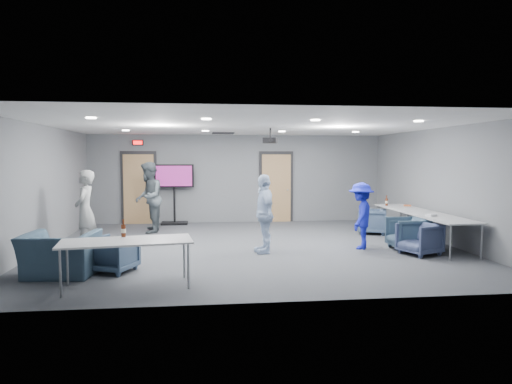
{
  "coord_description": "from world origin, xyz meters",
  "views": [
    {
      "loc": [
        -1.07,
        -10.09,
        1.99
      ],
      "look_at": [
        0.15,
        0.42,
        1.2
      ],
      "focal_mm": 32.0,
      "sensor_mm": 36.0,
      "label": 1
    }
  ],
  "objects": [
    {
      "name": "chair_right_c",
      "position": [
        3.35,
        -1.26,
        0.33
      ],
      "size": [
        0.92,
        0.91,
        0.65
      ],
      "primitive_type": "imported",
      "rotation": [
        0.0,
        0.0,
        -1.2
      ],
      "color": "#3B4667",
      "rests_on": "floor"
    },
    {
      "name": "door_left",
      "position": [
        -3.0,
        3.95,
        1.07
      ],
      "size": [
        1.06,
        0.17,
        2.24
      ],
      "color": "black",
      "rests_on": "wall_back"
    },
    {
      "name": "snack_box",
      "position": [
        4.24,
        1.24,
        0.75
      ],
      "size": [
        0.21,
        0.17,
        0.04
      ],
      "primitive_type": "cube",
      "rotation": [
        0.0,
        0.0,
        -0.33
      ],
      "color": "#B7562D",
      "rests_on": "table_right_a"
    },
    {
      "name": "door_right",
      "position": [
        1.2,
        3.95,
        1.07
      ],
      "size": [
        1.06,
        0.17,
        2.24
      ],
      "color": "black",
      "rests_on": "wall_back"
    },
    {
      "name": "chair_right_a",
      "position": [
        3.34,
        1.38,
        0.33
      ],
      "size": [
        0.93,
        0.92,
        0.65
      ],
      "primitive_type": "imported",
      "rotation": [
        0.0,
        0.0,
        -1.96
      ],
      "color": "#3A4B64",
      "rests_on": "floor"
    },
    {
      "name": "hvac_diffuser",
      "position": [
        -0.5,
        2.8,
        2.69
      ],
      "size": [
        0.6,
        0.6,
        0.03
      ],
      "primitive_type": "cube",
      "color": "black",
      "rests_on": "ceiling"
    },
    {
      "name": "wrapper",
      "position": [
        3.85,
        -0.79,
        0.75
      ],
      "size": [
        0.25,
        0.22,
        0.05
      ],
      "primitive_type": "cube",
      "rotation": [
        0.0,
        0.0,
        0.43
      ],
      "color": "silver",
      "rests_on": "table_right_b"
    },
    {
      "name": "wall_left",
      "position": [
        -4.5,
        0.0,
        1.35
      ],
      "size": [
        0.02,
        8.0,
        2.7
      ],
      "primitive_type": "cube",
      "color": "slate",
      "rests_on": "floor"
    },
    {
      "name": "person_b",
      "position": [
        -2.52,
        2.24,
        0.94
      ],
      "size": [
        0.73,
        0.93,
        1.89
      ],
      "primitive_type": "imported",
      "rotation": [
        0.0,
        0.0,
        -1.55
      ],
      "color": "#4C565B",
      "rests_on": "floor"
    },
    {
      "name": "bottle_right",
      "position": [
        3.76,
        1.45,
        0.83
      ],
      "size": [
        0.07,
        0.07,
        0.28
      ],
      "color": "#52200E",
      "rests_on": "table_right_a"
    },
    {
      "name": "tv_stand",
      "position": [
        -1.93,
        3.75,
        1.02
      ],
      "size": [
        1.18,
        0.56,
        1.8
      ],
      "color": "black",
      "rests_on": "floor"
    },
    {
      "name": "chair_right_b",
      "position": [
        3.35,
        -0.71,
        0.35
      ],
      "size": [
        0.77,
        0.75,
        0.7
      ],
      "primitive_type": "imported",
      "rotation": [
        0.0,
        0.0,
        -1.58
      ],
      "color": "#34485A",
      "rests_on": "floor"
    },
    {
      "name": "wall_right",
      "position": [
        4.5,
        0.0,
        1.35
      ],
      "size": [
        0.02,
        8.0,
        2.7
      ],
      "primitive_type": "cube",
      "color": "slate",
      "rests_on": "floor"
    },
    {
      "name": "chair_front_b",
      "position": [
        -3.47,
        -2.2,
        0.37
      ],
      "size": [
        1.22,
        1.1,
        0.74
      ],
      "primitive_type": "imported",
      "rotation": [
        0.0,
        0.0,
        3.04
      ],
      "color": "#374D5F",
      "rests_on": "floor"
    },
    {
      "name": "table_right_b",
      "position": [
        4.0,
        -0.98,
        0.69
      ],
      "size": [
        0.8,
        1.93,
        0.73
      ],
      "rotation": [
        0.0,
        0.0,
        1.57
      ],
      "color": "#B2B5B7",
      "rests_on": "floor"
    },
    {
      "name": "wall_back",
      "position": [
        0.0,
        4.0,
        1.35
      ],
      "size": [
        9.0,
        0.02,
        2.7
      ],
      "primitive_type": "cube",
      "color": "slate",
      "rests_on": "floor"
    },
    {
      "name": "downlights",
      "position": [
        0.0,
        0.0,
        2.68
      ],
      "size": [
        6.18,
        3.78,
        0.02
      ],
      "color": "white",
      "rests_on": "ceiling"
    },
    {
      "name": "person_a",
      "position": [
        -3.6,
        0.03,
        0.87
      ],
      "size": [
        0.43,
        0.64,
        1.73
      ],
      "primitive_type": "imported",
      "rotation": [
        0.0,
        0.0,
        -1.59
      ],
      "color": "gray",
      "rests_on": "floor"
    },
    {
      "name": "projector",
      "position": [
        0.5,
        0.53,
        2.41
      ],
      "size": [
        0.38,
        0.36,
        0.35
      ],
      "rotation": [
        0.0,
        0.0,
        -0.34
      ],
      "color": "black",
      "rests_on": "ceiling"
    },
    {
      "name": "wall_front",
      "position": [
        0.0,
        -4.0,
        1.35
      ],
      "size": [
        9.0,
        0.02,
        2.7
      ],
      "primitive_type": "cube",
      "color": "slate",
      "rests_on": "floor"
    },
    {
      "name": "floor",
      "position": [
        0.0,
        0.0,
        0.0
      ],
      "size": [
        9.0,
        9.0,
        0.0
      ],
      "primitive_type": "plane",
      "color": "#3B3E43",
      "rests_on": "ground"
    },
    {
      "name": "table_front_left",
      "position": [
        -2.24,
        -3.0,
        0.69
      ],
      "size": [
        2.06,
        1.08,
        0.73
      ],
      "rotation": [
        0.0,
        0.0,
        0.14
      ],
      "color": "#B2B5B7",
      "rests_on": "floor"
    },
    {
      "name": "chair_front_a",
      "position": [
        -2.63,
        -2.0,
        0.32
      ],
      "size": [
        0.89,
        0.9,
        0.63
      ],
      "primitive_type": "imported",
      "rotation": [
        0.0,
        0.0,
        2.74
      ],
      "color": "#3B4E67",
      "rests_on": "floor"
    },
    {
      "name": "person_d",
      "position": [
        2.36,
        -0.51,
        0.73
      ],
      "size": [
        0.92,
        1.08,
        1.46
      ],
      "primitive_type": "imported",
      "rotation": [
        0.0,
        0.0,
        -2.07
      ],
      "color": "#1C24B7",
      "rests_on": "floor"
    },
    {
      "name": "person_c",
      "position": [
        0.2,
        -0.69,
        0.83
      ],
      "size": [
        0.51,
        1.01,
        1.65
      ],
      "primitive_type": "imported",
      "rotation": [
        0.0,
        0.0,
        -1.45
      ],
      "color": "silver",
      "rests_on": "floor"
    },
    {
      "name": "ceiling",
      "position": [
        0.0,
        0.0,
        2.7
      ],
      "size": [
        9.0,
        9.0,
        0.0
      ],
      "primitive_type": "plane",
      "rotation": [
        3.14,
        0.0,
        0.0
      ],
      "color": "white",
      "rests_on": "wall_back"
    },
    {
      "name": "exit_sign",
      "position": [
        -3.0,
        3.93,
        2.45
      ],
      "size": [
        0.32,
        0.08,
        0.16
      ],
      "color": "black",
      "rests_on": "wall_back"
    },
    {
      "name": "table_right_a",
      "position": [
        4.0,
        0.92,
        0.69
      ],
      "size": [
        0.79,
        1.9,
        0.73
      ],
      "rotation": [
        0.0,
        0.0,
        1.57
      ],
      "color": "#B2B5B7",
      "rests_on": "floor"
    },
    {
      "name": "bottle_front",
      "position": [
        -2.34,
        -2.67,
        0.83
      ],
      "size": [
        0.07,
        0.07,
        0.29
      ],
      "color": "#52200E",
      "rests_on": "table_front_left"
    }
  ]
}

